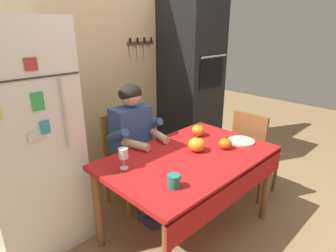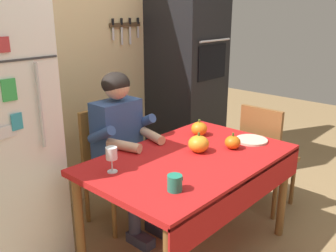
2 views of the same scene
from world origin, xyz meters
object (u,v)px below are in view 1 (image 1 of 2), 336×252
object	(u,v)px
refrigerator	(24,140)
chair_right_side	(252,151)
chair_behind_person	(125,155)
wall_oven	(191,83)
dining_table	(191,166)
seated_person	(136,139)
pumpkin_small	(225,143)
wine_glass	(123,154)
pumpkin_medium	(197,145)
pumpkin_large	(198,130)
serving_tray	(241,141)
coffee_mug	(174,181)

from	to	relation	value
refrigerator	chair_right_side	world-z (taller)	refrigerator
chair_behind_person	wall_oven	bearing A→B (deg)	6.56
dining_table	seated_person	xyz separation A→B (m)	(-0.08, 0.60, 0.08)
dining_table	pumpkin_small	distance (m)	0.36
wall_oven	wine_glass	bearing A→B (deg)	-155.64
chair_behind_person	pumpkin_medium	bearing A→B (deg)	-76.15
chair_behind_person	wine_glass	distance (m)	0.79
pumpkin_medium	wall_oven	bearing A→B (deg)	43.26
wall_oven	pumpkin_large	xyz separation A→B (m)	(-0.67, -0.68, -0.26)
pumpkin_large	pumpkin_small	xyz separation A→B (m)	(-0.07, -0.35, -0.01)
dining_table	pumpkin_large	xyz separation A→B (m)	(0.38, 0.24, 0.14)
chair_behind_person	wine_glass	xyz separation A→B (m)	(-0.42, -0.57, 0.34)
chair_right_side	pumpkin_large	xyz separation A→B (m)	(-0.52, 0.30, 0.28)
dining_table	pumpkin_medium	bearing A→B (deg)	17.92
seated_person	serving_tray	world-z (taller)	seated_person
pumpkin_large	pumpkin_medium	bearing A→B (deg)	-142.97
wall_oven	pumpkin_large	world-z (taller)	wall_oven
dining_table	pumpkin_large	size ratio (longest dim) A/B	10.83
seated_person	pumpkin_large	xyz separation A→B (m)	(0.46, -0.36, 0.06)
dining_table	coffee_mug	size ratio (longest dim) A/B	12.68
dining_table	chair_behind_person	world-z (taller)	chair_behind_person
chair_right_side	pumpkin_medium	xyz separation A→B (m)	(-0.79, 0.09, 0.29)
coffee_mug	pumpkin_medium	size ratio (longest dim) A/B	0.77
wall_oven	pumpkin_small	world-z (taller)	wall_oven
chair_right_side	pumpkin_small	xyz separation A→B (m)	(-0.58, -0.05, 0.28)
pumpkin_large	serving_tray	world-z (taller)	pumpkin_large
wall_oven	seated_person	bearing A→B (deg)	-164.25
coffee_mug	wine_glass	bearing A→B (deg)	99.86
wall_oven	pumpkin_small	xyz separation A→B (m)	(-0.73, -1.03, -0.26)
dining_table	pumpkin_small	size ratio (longest dim) A/B	12.08
wine_glass	pumpkin_medium	xyz separation A→B (m)	(0.61, -0.19, -0.06)
dining_table	wine_glass	size ratio (longest dim) A/B	8.75
chair_right_side	pumpkin_medium	bearing A→B (deg)	173.36
wine_glass	dining_table	bearing A→B (deg)	-23.58
dining_table	chair_behind_person	distance (m)	0.81
pumpkin_small	serving_tray	size ratio (longest dim) A/B	0.49
wall_oven	seated_person	size ratio (longest dim) A/B	1.69
seated_person	coffee_mug	world-z (taller)	seated_person
seated_person	coffee_mug	xyz separation A→B (m)	(-0.35, -0.82, 0.05)
seated_person	pumpkin_small	world-z (taller)	seated_person
wall_oven	chair_behind_person	world-z (taller)	wall_oven
refrigerator	dining_table	bearing A→B (deg)	-42.91
coffee_mug	pumpkin_small	world-z (taller)	pumpkin_small
refrigerator	seated_person	world-z (taller)	refrigerator
chair_right_side	pumpkin_medium	distance (m)	0.85
chair_behind_person	seated_person	bearing A→B (deg)	-90.00
wall_oven	refrigerator	bearing A→B (deg)	-178.87
coffee_mug	pumpkin_large	bearing A→B (deg)	29.64
serving_tray	chair_right_side	bearing A→B (deg)	10.57
refrigerator	pumpkin_small	xyz separation A→B (m)	(1.27, -0.99, -0.11)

